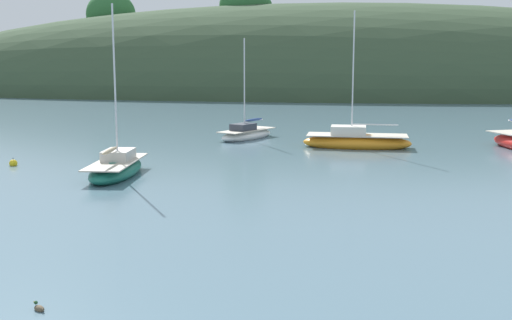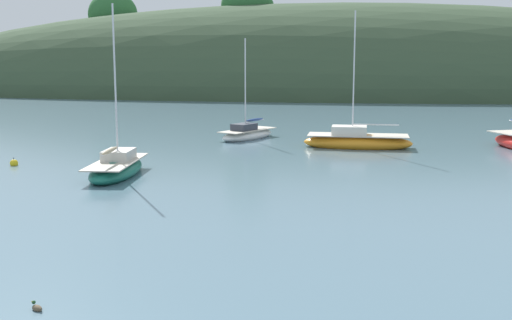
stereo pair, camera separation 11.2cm
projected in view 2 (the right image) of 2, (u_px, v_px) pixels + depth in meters
name	position (u px, v px, depth m)	size (l,w,h in m)	color
far_shoreline_hill	(322.00, 94.00, 99.81)	(150.00, 36.00, 31.48)	#384C33
sailboat_orange_cutter	(247.00, 134.00, 46.45)	(4.15, 5.72, 7.42)	white
sailboat_black_sloop	(357.00, 141.00, 41.93)	(7.15, 2.58, 9.10)	orange
sailboat_teal_outer	(117.00, 168.00, 32.09)	(2.53, 6.24, 8.73)	#196B56
mooring_buoy_inner	(14.00, 163.00, 35.07)	(0.44, 0.44, 0.54)	yellow
duck_lone_left	(37.00, 308.00, 15.09)	(0.39, 0.34, 0.24)	brown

